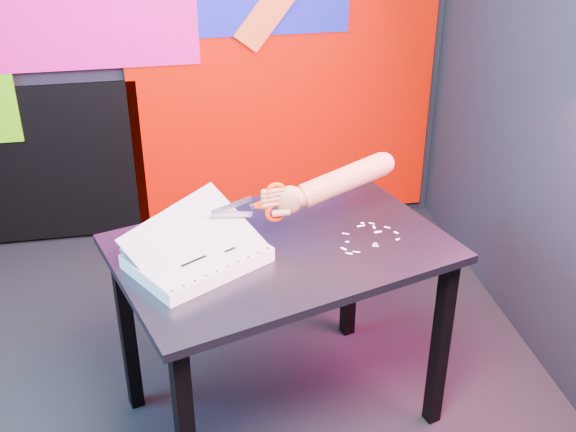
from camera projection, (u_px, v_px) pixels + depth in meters
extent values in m
cube|color=black|center=(183.00, 420.00, 2.75)|extent=(3.00, 3.00, 0.01)
cube|color=#BB0A00|center=(284.00, 77.00, 3.71)|extent=(1.60, 0.02, 1.60)
cube|color=black|center=(15.00, 168.00, 3.69)|extent=(1.30, 0.02, 0.85)
cube|color=black|center=(127.00, 330.00, 2.66)|extent=(0.06, 0.06, 0.72)
cube|color=black|center=(440.00, 344.00, 2.58)|extent=(0.06, 0.06, 0.72)
cube|color=black|center=(350.00, 263.00, 3.05)|extent=(0.06, 0.06, 0.72)
cube|color=black|center=(281.00, 249.00, 2.44)|extent=(1.26, 1.02, 0.03)
cube|color=white|center=(197.00, 258.00, 2.32)|extent=(0.50, 0.46, 0.05)
cube|color=white|center=(197.00, 251.00, 2.30)|extent=(0.49, 0.46, 0.00)
cube|color=white|center=(197.00, 250.00, 2.30)|extent=(0.49, 0.44, 0.12)
cube|color=white|center=(193.00, 242.00, 2.30)|extent=(0.48, 0.41, 0.21)
cylinder|color=black|center=(172.00, 291.00, 2.11)|extent=(0.01, 0.01, 0.00)
cylinder|color=black|center=(184.00, 286.00, 2.13)|extent=(0.01, 0.01, 0.00)
cylinder|color=black|center=(195.00, 281.00, 2.16)|extent=(0.01, 0.01, 0.00)
cylinder|color=black|center=(206.00, 276.00, 2.18)|extent=(0.01, 0.01, 0.00)
cylinder|color=black|center=(217.00, 271.00, 2.20)|extent=(0.01, 0.01, 0.00)
cylinder|color=black|center=(228.00, 266.00, 2.23)|extent=(0.01, 0.01, 0.00)
cylinder|color=black|center=(238.00, 262.00, 2.25)|extent=(0.01, 0.01, 0.00)
cylinder|color=black|center=(248.00, 257.00, 2.27)|extent=(0.01, 0.01, 0.00)
cylinder|color=black|center=(258.00, 253.00, 2.30)|extent=(0.01, 0.01, 0.00)
cylinder|color=black|center=(268.00, 248.00, 2.32)|extent=(0.01, 0.01, 0.00)
cylinder|color=black|center=(125.00, 254.00, 2.29)|extent=(0.01, 0.01, 0.00)
cylinder|color=black|center=(136.00, 250.00, 2.31)|extent=(0.01, 0.01, 0.00)
cylinder|color=black|center=(147.00, 245.00, 2.33)|extent=(0.01, 0.01, 0.00)
cylinder|color=black|center=(158.00, 241.00, 2.36)|extent=(0.01, 0.01, 0.00)
cylinder|color=black|center=(168.00, 237.00, 2.38)|extent=(0.01, 0.01, 0.00)
cylinder|color=black|center=(179.00, 233.00, 2.40)|extent=(0.01, 0.01, 0.00)
cylinder|color=black|center=(189.00, 229.00, 2.43)|extent=(0.01, 0.01, 0.00)
cylinder|color=black|center=(199.00, 225.00, 2.45)|extent=(0.01, 0.01, 0.00)
cylinder|color=black|center=(208.00, 221.00, 2.48)|extent=(0.01, 0.01, 0.00)
cylinder|color=black|center=(218.00, 218.00, 2.50)|extent=(0.01, 0.01, 0.00)
cube|color=black|center=(163.00, 255.00, 2.28)|extent=(0.07, 0.05, 0.00)
cube|color=black|center=(197.00, 245.00, 2.34)|extent=(0.05, 0.04, 0.00)
cube|color=black|center=(194.00, 261.00, 2.25)|extent=(0.09, 0.06, 0.00)
cube|color=black|center=(230.00, 250.00, 2.31)|extent=(0.04, 0.03, 0.00)
cube|color=silver|center=(232.00, 206.00, 2.35)|extent=(0.14, 0.03, 0.05)
cube|color=silver|center=(232.00, 214.00, 2.37)|extent=(0.14, 0.03, 0.05)
cylinder|color=silver|center=(252.00, 206.00, 2.38)|extent=(0.02, 0.02, 0.01)
cube|color=#FD2900|center=(259.00, 207.00, 2.39)|extent=(0.05, 0.02, 0.02)
cube|color=#FD2900|center=(259.00, 203.00, 2.39)|extent=(0.05, 0.02, 0.02)
torus|color=#FD2900|center=(275.00, 193.00, 2.39)|extent=(0.08, 0.03, 0.08)
torus|color=#FD2900|center=(276.00, 212.00, 2.42)|extent=(0.08, 0.03, 0.08)
ellipsoid|color=#AE734F|center=(290.00, 200.00, 2.42)|extent=(0.10, 0.06, 0.10)
cylinder|color=#AE734F|center=(276.00, 203.00, 2.41)|extent=(0.08, 0.03, 0.02)
cylinder|color=#AE734F|center=(276.00, 198.00, 2.40)|extent=(0.07, 0.03, 0.02)
cylinder|color=#AE734F|center=(275.00, 194.00, 2.39)|extent=(0.07, 0.03, 0.02)
cylinder|color=#AE734F|center=(275.00, 190.00, 2.39)|extent=(0.06, 0.03, 0.02)
cylinder|color=#AE734F|center=(281.00, 213.00, 2.42)|extent=(0.06, 0.03, 0.03)
cylinder|color=#AE734F|center=(303.00, 196.00, 2.44)|extent=(0.07, 0.08, 0.07)
cylinder|color=#AE734F|center=(344.00, 180.00, 2.46)|extent=(0.33, 0.14, 0.16)
sphere|color=#AE734F|center=(383.00, 163.00, 2.49)|extent=(0.08, 0.08, 0.08)
cube|color=silver|center=(361.00, 226.00, 2.55)|extent=(0.03, 0.01, 0.00)
cube|color=silver|center=(362.00, 223.00, 2.56)|extent=(0.02, 0.01, 0.00)
cube|color=silver|center=(376.00, 245.00, 2.43)|extent=(0.01, 0.03, 0.00)
cube|color=silver|center=(374.00, 227.00, 2.54)|extent=(0.01, 0.02, 0.00)
cube|color=silver|center=(378.00, 232.00, 2.51)|extent=(0.03, 0.01, 0.00)
cube|color=silver|center=(349.00, 253.00, 2.38)|extent=(0.02, 0.02, 0.00)
cube|color=silver|center=(398.00, 239.00, 2.46)|extent=(0.02, 0.01, 0.00)
cube|color=silver|center=(396.00, 232.00, 2.50)|extent=(0.02, 0.02, 0.00)
cube|color=silver|center=(356.00, 252.00, 2.39)|extent=(0.03, 0.01, 0.00)
cube|color=silver|center=(347.00, 242.00, 2.45)|extent=(0.01, 0.01, 0.00)
cube|color=silver|center=(344.00, 249.00, 2.41)|extent=(0.02, 0.02, 0.00)
cube|color=silver|center=(375.00, 245.00, 2.43)|extent=(0.02, 0.02, 0.00)
cube|color=silver|center=(387.00, 227.00, 2.54)|extent=(0.02, 0.02, 0.00)
cube|color=silver|center=(345.00, 234.00, 2.50)|extent=(0.02, 0.01, 0.00)
cube|color=silver|center=(372.00, 223.00, 2.56)|extent=(0.02, 0.02, 0.00)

